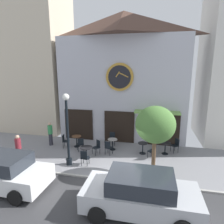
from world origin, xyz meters
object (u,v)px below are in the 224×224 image
cafe_table_rightmost (77,139)px  cafe_chair_curbside (65,140)px  street_lamp (68,130)px  cafe_chair_near_lamp (80,144)px  cafe_table_center_right (86,150)px  cafe_table_near_door (165,146)px  parked_car_silver (140,193)px  street_tree (155,125)px  cafe_chair_corner (112,138)px  parked_car_white (2,171)px  cafe_chair_outer (108,147)px  pedestrian_green (50,133)px  cafe_table_near_curb (113,142)px  cafe_chair_by_entrance (153,151)px  cafe_chair_mid_row (176,144)px  pedestrian_maroon (18,149)px  cafe_chair_left_end (85,157)px  cafe_chair_near_tree (97,146)px  cafe_table_center_left (143,147)px

cafe_table_rightmost → cafe_chair_curbside: (-0.73, -0.30, 0.01)m
street_lamp → cafe_chair_near_lamp: 2.39m
cafe_table_center_right → cafe_table_near_door: bearing=19.5°
cafe_table_center_right → parked_car_silver: parked_car_silver is taller
street_tree → cafe_chair_corner: bearing=128.9°
cafe_table_center_right → parked_car_white: parked_car_white is taller
street_lamp → cafe_table_rightmost: size_ratio=5.25×
cafe_table_center_right → cafe_chair_outer: bearing=34.1°
cafe_table_rightmost → cafe_chair_corner: (2.34, 0.85, 0.01)m
pedestrian_green → parked_car_silver: size_ratio=0.39×
cafe_chair_corner → parked_car_silver: parked_car_silver is taller
pedestrian_green → cafe_table_near_curb: bearing=1.9°
cafe_chair_by_entrance → pedestrian_green: pedestrian_green is taller
cafe_chair_by_entrance → parked_car_silver: size_ratio=0.21×
cafe_chair_curbside → pedestrian_green: (-1.16, 0.18, 0.33)m
cafe_table_center_right → cafe_table_near_curb: cafe_table_near_curb is taller
cafe_chair_mid_row → parked_car_silver: parked_car_silver is taller
cafe_chair_near_lamp → pedestrian_maroon: 3.64m
cafe_chair_outer → cafe_chair_left_end: (-0.97, -1.64, 0.00)m
street_tree → cafe_chair_near_tree: (-3.47, 1.83, -2.13)m
cafe_chair_near_lamp → cafe_table_near_curb: bearing=19.3°
cafe_chair_near_lamp → parked_car_white: parked_car_white is taller
cafe_chair_by_entrance → cafe_chair_mid_row: bearing=42.2°
cafe_table_center_right → pedestrian_maroon: (-3.60, -1.29, 0.34)m
cafe_chair_near_tree → parked_car_silver: bearing=-56.4°
cafe_chair_near_tree → pedestrian_maroon: (-4.05, -2.03, 0.33)m
street_tree → cafe_table_center_right: size_ratio=4.85×
parked_car_white → cafe_chair_near_lamp: bearing=65.0°
cafe_table_center_right → cafe_chair_corner: size_ratio=0.82×
cafe_table_center_left → street_tree: bearing=-75.3°
cafe_table_rightmost → cafe_table_center_left: (4.54, -0.20, -0.05)m
street_tree → cafe_chair_near_lamp: size_ratio=3.99×
cafe_chair_by_entrance → cafe_chair_corner: 3.29m
pedestrian_maroon → parked_car_silver: size_ratio=0.39×
street_lamp → cafe_chair_by_entrance: bearing=20.3°
pedestrian_maroon → parked_car_white: bearing=-69.8°
street_tree → pedestrian_green: 7.75m
street_lamp → cafe_chair_corner: bearing=62.2°
cafe_chair_corner → cafe_table_near_curb: bearing=-76.8°
cafe_table_near_door → cafe_chair_curbside: cafe_chair_curbside is taller
cafe_table_center_left → parked_car_silver: bearing=-88.0°
street_lamp → pedestrian_maroon: size_ratio=2.41×
cafe_chair_curbside → cafe_chair_near_tree: bearing=-12.8°
cafe_table_rightmost → cafe_chair_near_tree: bearing=-26.5°
cafe_chair_by_entrance → parked_car_silver: bearing=-95.6°
cafe_chair_corner → cafe_table_center_left: bearing=-25.6°
pedestrian_green → street_lamp: bearing=-44.2°
street_tree → pedestrian_maroon: (-7.52, -0.20, -1.80)m
cafe_chair_by_entrance → cafe_chair_curbside: size_ratio=1.00×
cafe_table_rightmost → pedestrian_green: (-1.89, -0.12, 0.34)m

